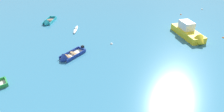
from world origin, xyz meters
TOP-DOWN VIEW (x-y plane):
  - rowboat_turquoise_outer_left at (-10.32, 34.29)m, footprint 2.15×4.28m
  - rowboat_deep_blue_far_left at (-5.76, 21.78)m, footprint 3.67×3.85m
  - motor_launch_yellow_near_camera at (12.54, 26.36)m, footprint 3.27×7.38m
  - kayak_white_distant_center at (-5.17, 30.92)m, footprint 0.90×3.31m
  - mooring_buoy_far_field at (17.76, 25.65)m, footprint 0.32×0.32m
  - mooring_buoy_midfield at (15.38, 36.69)m, footprint 0.30×0.30m
  - mooring_buoy_between_boats_right at (21.16, 39.36)m, footprint 0.37×0.37m
  - mooring_buoy_outer_edge at (0.30, 25.32)m, footprint 0.37×0.37m

SIDE VIEW (x-z plane):
  - mooring_buoy_far_field at x=17.76m, z-range -0.16..0.16m
  - mooring_buoy_midfield at x=15.38m, z-range -0.15..0.15m
  - mooring_buoy_between_boats_right at x=21.16m, z-range -0.19..0.19m
  - mooring_buoy_outer_edge at x=0.30m, z-range -0.18..0.18m
  - kayak_white_distant_center at x=-5.17m, z-range -0.01..0.31m
  - rowboat_turquoise_outer_left at x=-10.32m, z-range -0.42..0.82m
  - rowboat_deep_blue_far_left at x=-5.76m, z-range -0.45..0.86m
  - motor_launch_yellow_near_camera at x=12.54m, z-range -0.59..2.01m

